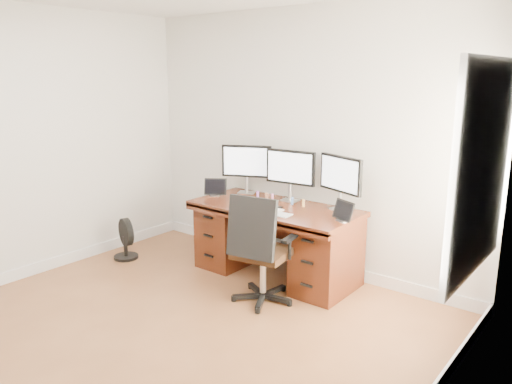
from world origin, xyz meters
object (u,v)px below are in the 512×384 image
Objects in this scene: office_chair at (261,267)px; floor_fan at (125,239)px; desk at (276,238)px; keyboard at (270,209)px; monitor_center at (290,169)px.

floor_fan is at bearing 172.36° from office_chair.
desk is 3.65× the size of floor_fan.
keyboard is at bearing 107.14° from office_chair.
desk reaches higher than floor_fan.
office_chair reaches higher than keyboard.
keyboard is (0.05, -0.41, -0.33)m from monitor_center.
office_chair is 1.88m from floor_fan.
office_chair reaches higher than desk.
floor_fan is at bearing -165.77° from keyboard.
monitor_center reaches higher than desk.
floor_fan is 1.75× the size of keyboard.
office_chair is at bearing -65.02° from keyboard.
floor_fan is at bearing -156.62° from monitor_center.
desk is at bearing 103.86° from office_chair.
monitor_center is (1.62, 0.89, 0.86)m from floor_fan.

